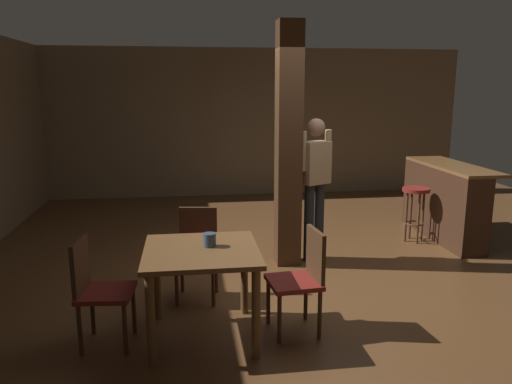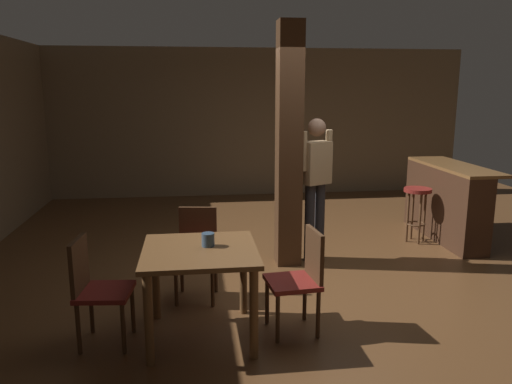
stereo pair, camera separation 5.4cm
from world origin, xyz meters
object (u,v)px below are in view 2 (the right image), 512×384
(standing_person, at_px, (316,179))
(bar_counter, at_px, (445,201))
(napkin_cup, at_px, (208,240))
(dining_table, at_px, (200,264))
(chair_north, at_px, (197,248))
(chair_east, at_px, (301,275))
(bar_stool_near, at_px, (417,201))
(chair_west, at_px, (95,286))

(standing_person, distance_m, bar_counter, 2.15)
(napkin_cup, xyz_separation_m, standing_person, (1.33, 1.70, 0.17))
(dining_table, relative_size, standing_person, 0.54)
(chair_north, relative_size, bar_counter, 0.51)
(chair_east, xyz_separation_m, standing_person, (0.56, 1.77, 0.50))
(napkin_cup, bearing_deg, dining_table, -139.65)
(bar_counter, xyz_separation_m, bar_stool_near, (-0.46, -0.10, 0.04))
(dining_table, relative_size, bar_stool_near, 1.25)
(dining_table, distance_m, chair_west, 0.86)
(dining_table, relative_size, chair_west, 1.05)
(chair_west, height_order, napkin_cup, chair_west)
(bar_counter, bearing_deg, chair_north, -155.62)
(chair_north, bearing_deg, bar_counter, 24.38)
(chair_west, bearing_deg, bar_stool_near, 31.32)
(chair_west, distance_m, bar_stool_near, 4.45)
(chair_east, bearing_deg, dining_table, 179.59)
(chair_east, distance_m, chair_north, 1.21)
(chair_north, distance_m, bar_counter, 3.77)
(chair_east, bearing_deg, bar_counter, 43.13)
(bar_stool_near, bearing_deg, chair_north, -153.86)
(chair_west, bearing_deg, dining_table, 1.06)
(chair_north, distance_m, standing_person, 1.77)
(napkin_cup, relative_size, standing_person, 0.07)
(chair_north, bearing_deg, chair_east, -44.14)
(chair_east, height_order, napkin_cup, chair_east)
(chair_west, height_order, bar_stool_near, chair_west)
(napkin_cup, height_order, bar_counter, bar_counter)
(dining_table, bearing_deg, chair_east, -0.41)
(chair_east, bearing_deg, napkin_cup, 175.12)
(bar_counter, distance_m, bar_stool_near, 0.47)
(chair_north, xyz_separation_m, napkin_cup, (0.09, -0.78, 0.33))
(bar_counter, bearing_deg, dining_table, -144.95)
(bar_stool_near, bearing_deg, standing_person, -160.94)
(chair_east, distance_m, bar_counter, 3.51)
(dining_table, height_order, bar_counter, bar_counter)
(dining_table, bearing_deg, chair_west, -178.94)
(chair_west, bearing_deg, chair_east, 0.32)
(bar_counter, bearing_deg, bar_stool_near, -168.24)
(chair_east, distance_m, napkin_cup, 0.85)
(chair_west, xyz_separation_m, chair_east, (1.70, 0.01, 0.00))
(standing_person, bearing_deg, bar_counter, 17.44)
(bar_stool_near, bearing_deg, dining_table, -142.13)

